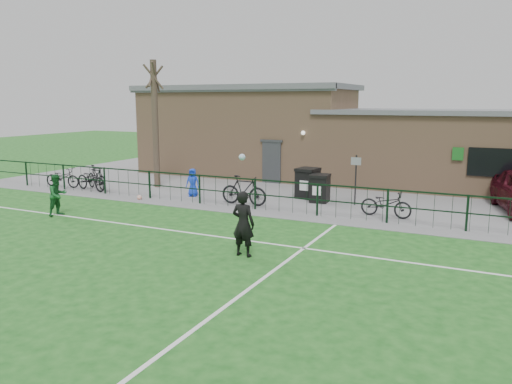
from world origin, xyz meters
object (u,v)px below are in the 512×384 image
at_px(wheelie_bin_right, 308,184).
at_px(spectator_child, 193,182).
at_px(bicycle_a, 63,177).
at_px(outfield_player, 58,195).
at_px(wheelie_bin_left, 320,189).
at_px(bare_tree, 155,125).
at_px(bicycle_b, 96,177).
at_px(ball_ground, 140,197).
at_px(bicycle_d, 244,190).
at_px(bicycle_e, 386,204).
at_px(sign_post, 356,180).
at_px(bicycle_c, 91,179).

distance_m(wheelie_bin_right, spectator_child, 4.98).
xyz_separation_m(wheelie_bin_right, bicycle_a, (-11.50, -2.66, -0.12)).
bearing_deg(outfield_player, wheelie_bin_left, -43.48).
height_order(bare_tree, bicycle_b, bare_tree).
relative_size(outfield_player, ball_ground, 7.26).
bearing_deg(spectator_child, outfield_player, -128.25).
xyz_separation_m(bicycle_d, outfield_player, (-5.26, -4.54, 0.15)).
relative_size(bicycle_a, bicycle_b, 0.98).
bearing_deg(bicycle_b, bicycle_a, 122.70).
height_order(bare_tree, bicycle_a, bare_tree).
distance_m(bare_tree, bicycle_e, 11.67).
relative_size(bare_tree, outfield_player, 3.96).
distance_m(sign_post, outfield_player, 11.29).
distance_m(wheelie_bin_left, bicycle_c, 10.60).
xyz_separation_m(bicycle_b, ball_ground, (3.44, -1.14, -0.48)).
height_order(sign_post, outfield_player, sign_post).
height_order(sign_post, bicycle_a, sign_post).
xyz_separation_m(bicycle_c, bicycle_d, (7.86, 0.20, 0.05)).
height_order(wheelie_bin_left, spectator_child, spectator_child).
relative_size(bare_tree, ball_ground, 28.74).
xyz_separation_m(wheelie_bin_left, bicycle_e, (3.00, -1.53, -0.05)).
xyz_separation_m(wheelie_bin_right, ball_ground, (-6.24, -3.45, -0.52)).
height_order(bicycle_e, spectator_child, spectator_child).
bearing_deg(bicycle_b, sign_post, -60.00).
relative_size(spectator_child, outfield_player, 0.80).
height_order(bicycle_a, bicycle_c, bicycle_c).
xyz_separation_m(wheelie_bin_right, sign_post, (2.21, -0.56, 0.40)).
distance_m(spectator_child, outfield_player, 5.74).
xyz_separation_m(bicycle_a, ball_ground, (5.25, -0.79, -0.39)).
distance_m(bare_tree, wheelie_bin_right, 7.91).
xyz_separation_m(bicycle_e, ball_ground, (-10.00, -1.30, -0.40)).
bearing_deg(bicycle_e, outfield_player, 119.53).
bearing_deg(wheelie_bin_left, outfield_player, -145.74).
bearing_deg(ball_ground, bicycle_b, 161.62).
xyz_separation_m(bicycle_b, bicycle_d, (7.92, -0.20, 0.03)).
bearing_deg(wheelie_bin_right, sign_post, -7.43).
height_order(bicycle_a, ball_ground, bicycle_a).
bearing_deg(spectator_child, bicycle_c, 176.34).
height_order(wheelie_bin_left, bicycle_b, bicycle_b).
relative_size(bicycle_a, bicycle_c, 0.89).
relative_size(wheelie_bin_left, bicycle_e, 0.58).
bearing_deg(wheelie_bin_left, ball_ground, -163.26).
relative_size(wheelie_bin_right, spectator_child, 0.99).
bearing_deg(bicycle_c, bicycle_a, 100.11).
bearing_deg(bare_tree, bicycle_b, -140.56).
xyz_separation_m(wheelie_bin_right, spectator_child, (-4.62, -1.84, 0.01)).
relative_size(bicycle_b, outfield_player, 1.23).
relative_size(sign_post, bicycle_d, 1.02).
bearing_deg(bicycle_e, sign_post, 49.33).
bearing_deg(bicycle_e, bicycle_d, 98.82).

